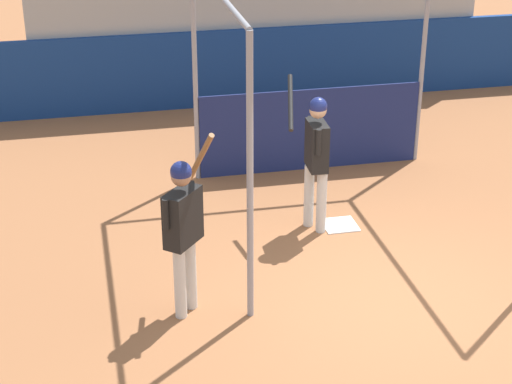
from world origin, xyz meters
name	(u,v)px	position (x,y,z in m)	size (l,w,h in m)	color
ground_plane	(397,301)	(0.00, 0.00, 0.00)	(60.00, 60.00, 0.00)	#935B38
outfield_wall	(262,66)	(0.00, 6.99, 0.69)	(24.00, 0.12, 1.39)	navy
bleacher_section	(248,15)	(0.00, 8.25, 1.33)	(8.15, 2.40, 2.67)	#9E9E99
batting_cage	(326,99)	(0.04, 3.09, 1.36)	(3.48, 3.84, 3.19)	gray
home_plate	(340,225)	(-0.07, 1.92, 0.01)	(0.44, 0.44, 0.02)	white
player_batter	(316,151)	(-0.43, 1.92, 1.09)	(0.51, 0.90, 1.93)	silver
player_waiting	(183,223)	(-2.33, 0.30, 1.09)	(0.61, 0.78, 2.04)	silver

